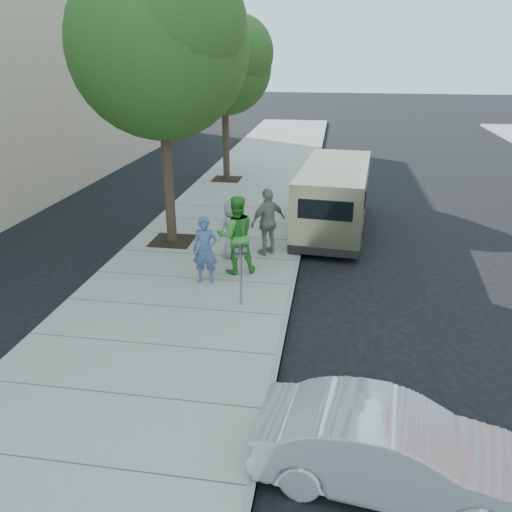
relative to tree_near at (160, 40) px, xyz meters
name	(u,v)px	position (x,y,z in m)	size (l,w,h in m)	color
ground	(233,286)	(2.25, -2.40, -5.55)	(120.00, 120.00, 0.00)	black
sidewalk	(193,281)	(1.25, -2.40, -5.47)	(5.00, 60.00, 0.15)	gray
curb_face	(292,288)	(3.69, -2.40, -5.47)	(0.12, 60.00, 0.16)	gray
tree_near	(160,40)	(0.00, 0.00, 0.00)	(4.62, 4.60, 7.53)	black
tree_far	(225,62)	(0.00, 7.60, -0.66)	(3.92, 3.80, 6.49)	black
parking_meter	(241,261)	(2.66, -3.55, -4.37)	(0.31, 0.20, 1.41)	gray
van	(334,196)	(4.56, 2.07, -4.43)	(2.33, 5.81, 2.11)	#C2B98B
sedan	(392,450)	(5.45, -7.95, -4.96)	(1.24, 3.57, 1.18)	silver
person_officer	(205,250)	(1.62, -2.55, -4.58)	(0.59, 0.39, 1.63)	#475F97
person_green_shirt	(236,235)	(2.23, -1.86, -4.41)	(0.96, 0.75, 1.97)	green
person_gray_shirt	(232,229)	(1.94, -0.89, -4.61)	(0.77, 0.50, 1.57)	#9B9A9D
person_striped_polo	(268,222)	(2.85, -0.55, -4.48)	(1.08, 0.45, 1.84)	gray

